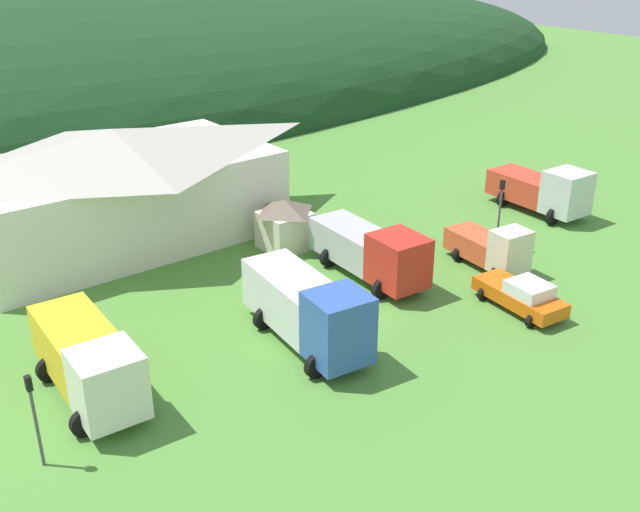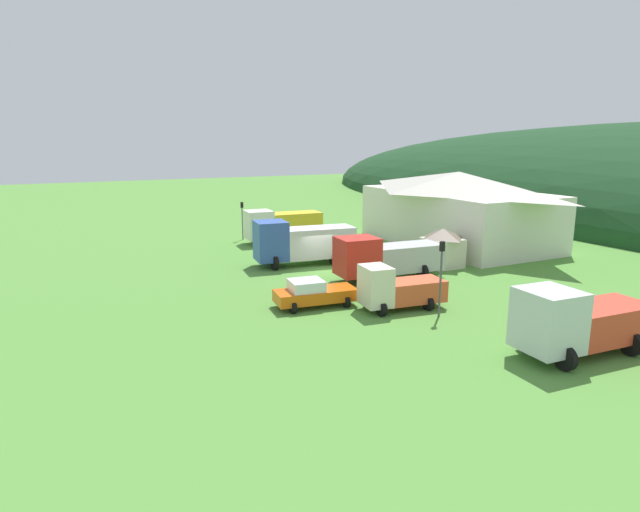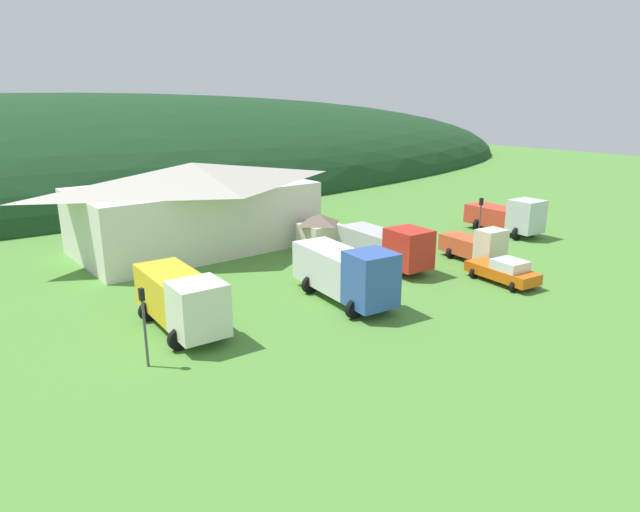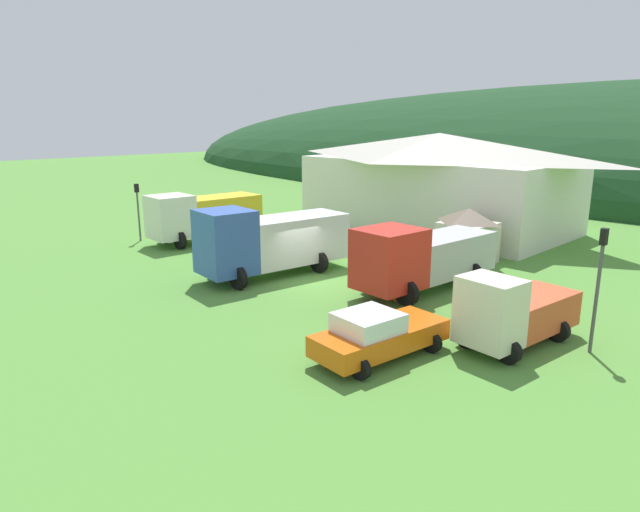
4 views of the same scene
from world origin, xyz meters
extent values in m
plane|color=#518C38|center=(0.00, 0.00, 0.00)|extent=(200.00, 200.00, 0.00)
cube|color=white|center=(-3.83, 16.00, 2.52)|extent=(17.72, 10.08, 5.03)
pyramid|color=#B7B2A3|center=(-3.83, 16.00, 5.91)|extent=(19.14, 10.89, 1.76)
cube|color=beige|center=(3.05, 8.72, 1.12)|extent=(2.62, 2.56, 2.24)
pyramid|color=#6B5B4C|center=(3.05, 8.72, 2.63)|extent=(2.83, 2.76, 0.78)
cube|color=silver|center=(-12.01, -0.82, 1.87)|extent=(2.58, 2.56, 2.64)
cube|color=black|center=(-12.02, -0.94, 2.45)|extent=(1.42, 2.01, 0.84)
cube|color=gold|center=(-11.78, 2.82, 1.69)|extent=(2.74, 5.03, 2.28)
cylinder|color=black|center=(-10.95, -0.89, 0.55)|extent=(1.10, 0.30, 1.10)
cylinder|color=black|center=(-13.07, -0.75, 0.55)|extent=(1.10, 0.30, 1.10)
cylinder|color=black|center=(-10.67, 3.48, 0.55)|extent=(1.10, 0.30, 1.10)
cylinder|color=black|center=(-12.80, 3.62, 0.55)|extent=(1.10, 0.30, 1.10)
cube|color=#3356AD|center=(-2.83, -3.21, 2.07)|extent=(2.71, 2.62, 3.05)
cube|color=black|center=(-2.84, -3.32, 2.75)|extent=(1.53, 2.02, 0.98)
cube|color=silver|center=(-2.34, 0.70, 1.73)|extent=(3.10, 5.79, 2.36)
cylinder|color=black|center=(-1.76, -3.34, 0.55)|extent=(1.10, 0.30, 1.10)
cylinder|color=black|center=(-3.89, -3.07, 0.55)|extent=(1.10, 0.30, 1.10)
cylinder|color=black|center=(-1.18, 1.40, 0.55)|extent=(1.10, 0.30, 1.10)
cylinder|color=black|center=(-3.30, 1.66, 0.55)|extent=(1.10, 0.30, 1.10)
cube|color=red|center=(4.14, 0.41, 1.86)|extent=(2.59, 2.87, 2.63)
cube|color=black|center=(4.13, 0.27, 2.44)|extent=(1.44, 2.25, 0.84)
cube|color=#B2B2B7|center=(4.43, 4.30, 1.47)|extent=(2.76, 5.27, 1.85)
cylinder|color=black|center=(5.19, 0.33, 0.55)|extent=(1.10, 0.30, 1.10)
cylinder|color=black|center=(3.10, 0.49, 0.55)|extent=(1.10, 0.30, 1.10)
cylinder|color=black|center=(5.53, 4.98, 0.55)|extent=(1.10, 0.30, 1.10)
cylinder|color=black|center=(3.45, 5.14, 0.55)|extent=(1.10, 0.30, 1.10)
cube|color=beige|center=(10.18, -1.90, 1.55)|extent=(2.11, 1.72, 2.29)
cube|color=black|center=(10.17, -1.98, 2.05)|extent=(1.19, 1.32, 0.73)
cube|color=#DB512D|center=(10.47, 0.57, 1.03)|extent=(2.34, 3.68, 1.26)
cylinder|color=black|center=(11.00, -2.00, 0.40)|extent=(0.80, 0.30, 0.80)
cylinder|color=black|center=(9.36, -1.81, 0.40)|extent=(0.80, 0.30, 0.80)
cylinder|color=black|center=(11.35, 1.00, 0.40)|extent=(0.80, 0.30, 0.80)
cylinder|color=black|center=(9.70, 1.19, 0.40)|extent=(0.80, 0.30, 0.80)
cube|color=#DD5D0F|center=(7.72, -4.55, 0.69)|extent=(2.43, 5.01, 0.70)
cube|color=silver|center=(7.66, -5.12, 1.35)|extent=(1.94, 2.12, 0.62)
cylinder|color=black|center=(8.35, -6.27, 0.34)|extent=(0.68, 0.24, 0.68)
cylinder|color=black|center=(6.72, -6.08, 0.34)|extent=(0.68, 0.24, 0.68)
cylinder|color=black|center=(8.73, -3.01, 0.34)|extent=(0.68, 0.24, 0.68)
cylinder|color=black|center=(7.10, -2.82, 0.34)|extent=(0.68, 0.24, 0.68)
cylinder|color=#4C4C51|center=(-14.91, -1.45, 1.59)|extent=(0.12, 0.12, 3.17)
cube|color=black|center=(-14.91, -1.45, 3.45)|extent=(0.20, 0.24, 0.55)
sphere|color=yellow|center=(-14.91, -1.32, 3.45)|extent=(0.14, 0.14, 0.14)
cylinder|color=#4C4C51|center=(12.54, 0.82, 1.88)|extent=(0.12, 0.12, 3.76)
cube|color=black|center=(12.54, 0.82, 4.03)|extent=(0.20, 0.24, 0.55)
sphere|color=green|center=(12.54, 0.95, 4.03)|extent=(0.14, 0.14, 0.14)
cone|color=orange|center=(4.11, 4.98, 0.00)|extent=(0.36, 0.36, 0.54)
cone|color=orange|center=(4.43, 0.53, 0.00)|extent=(0.36, 0.36, 0.64)
camera|label=1|loc=(-20.20, -23.94, 17.64)|focal=41.63mm
camera|label=2|loc=(35.19, -18.00, 9.77)|focal=30.09mm
camera|label=3|loc=(-22.90, -23.88, 11.69)|focal=30.97mm
camera|label=4|loc=(18.51, -18.11, 7.73)|focal=31.14mm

